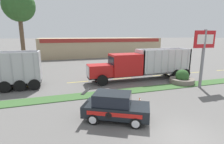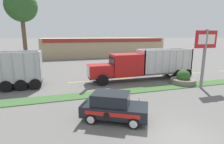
{
  "view_description": "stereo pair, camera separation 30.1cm",
  "coord_description": "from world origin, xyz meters",
  "views": [
    {
      "loc": [
        -5.9,
        -6.63,
        5.18
      ],
      "look_at": [
        -1.15,
        7.72,
        1.97
      ],
      "focal_mm": 28.0,
      "sensor_mm": 36.0,
      "label": 1
    },
    {
      "loc": [
        -5.61,
        -6.72,
        5.18
      ],
      "look_at": [
        -1.15,
        7.72,
        1.97
      ],
      "focal_mm": 28.0,
      "sensor_mm": 36.0,
      "label": 2
    }
  ],
  "objects": [
    {
      "name": "rally_car",
      "position": [
        -2.56,
        2.87,
        0.88
      ],
      "size": [
        4.37,
        3.5,
        1.77
      ],
      "color": "black",
      "rests_on": "ground_plane"
    },
    {
      "name": "traffic_cone",
      "position": [
        0.08,
        4.71,
        0.25
      ],
      "size": [
        0.39,
        0.39,
        0.52
      ],
      "color": "black",
      "rests_on": "ground_plane"
    },
    {
      "name": "store_building_backdrop",
      "position": [
        5.32,
        38.03,
        2.22
      ],
      "size": [
        29.27,
        12.1,
        4.43
      ],
      "color": "tan",
      "rests_on": "ground_plane"
    },
    {
      "name": "centre_line_6",
      "position": [
        7.21,
        12.57,
        0.0
      ],
      "size": [
        2.4,
        0.14,
        0.01
      ],
      "primitive_type": "cube",
      "color": "yellow",
      "rests_on": "ground_plane"
    },
    {
      "name": "centre_line_4",
      "position": [
        -3.59,
        12.57,
        0.0
      ],
      "size": [
        2.4,
        0.14,
        0.01
      ],
      "primitive_type": "cube",
      "color": "yellow",
      "rests_on": "ground_plane"
    },
    {
      "name": "centre_line_7",
      "position": [
        12.61,
        12.57,
        0.0
      ],
      "size": [
        2.4,
        0.14,
        0.01
      ],
      "primitive_type": "cube",
      "color": "yellow",
      "rests_on": "ground_plane"
    },
    {
      "name": "centre_line_3",
      "position": [
        -8.99,
        12.57,
        0.0
      ],
      "size": [
        2.4,
        0.14,
        0.01
      ],
      "primitive_type": "cube",
      "color": "yellow",
      "rests_on": "ground_plane"
    },
    {
      "name": "stone_planter",
      "position": [
        7.13,
        8.47,
        0.52
      ],
      "size": [
        2.59,
        2.59,
        1.54
      ],
      "color": "slate",
      "rests_on": "ground_plane"
    },
    {
      "name": "tree_behind_centre",
      "position": [
        -9.93,
        20.25,
        9.26
      ],
      "size": [
        4.14,
        4.14,
        12.07
      ],
      "color": "brown",
      "rests_on": "ground_plane"
    },
    {
      "name": "grass_verge",
      "position": [
        0.0,
        7.77,
        0.03
      ],
      "size": [
        120.0,
        1.61,
        0.06
      ],
      "primitive_type": "cube",
      "color": "#3D6633",
      "rests_on": "ground_plane"
    },
    {
      "name": "ground_plane",
      "position": [
        0.0,
        0.0,
        0.0
      ],
      "size": [
        600.0,
        600.0,
        0.0
      ],
      "primitive_type": "plane",
      "color": "slate"
    },
    {
      "name": "centre_line_5",
      "position": [
        1.81,
        12.57,
        0.0
      ],
      "size": [
        2.4,
        0.14,
        0.01
      ],
      "primitive_type": "cube",
      "color": "yellow",
      "rests_on": "ground_plane"
    },
    {
      "name": "dump_truck_mid",
      "position": [
        2.68,
        11.43,
        1.67
      ],
      "size": [
        12.46,
        2.59,
        3.55
      ],
      "color": "black",
      "rests_on": "ground_plane"
    },
    {
      "name": "store_sign_post",
      "position": [
        7.82,
        6.66,
        4.0
      ],
      "size": [
        2.41,
        0.28,
        5.7
      ],
      "color": "gray",
      "rests_on": "ground_plane"
    }
  ]
}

